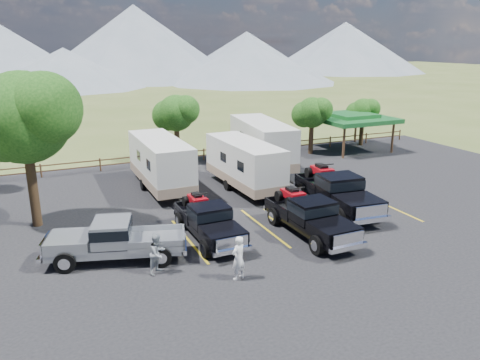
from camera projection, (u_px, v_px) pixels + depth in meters
name	position (u px, v px, depth m)	size (l,w,h in m)	color
ground	(343.00, 252.00, 21.08)	(320.00, 320.00, 0.00)	#455323
asphalt_lot	(308.00, 228.00, 23.70)	(44.00, 34.00, 0.04)	black
stall_lines	(298.00, 221.00, 24.57)	(12.12, 5.50, 0.01)	gold
tree_big_nw	(23.00, 118.00, 22.48)	(5.54, 5.18, 7.84)	black
tree_ne_a	(312.00, 113.00, 38.49)	(3.11, 2.92, 4.76)	black
tree_ne_b	(363.00, 111.00, 41.81)	(2.77, 2.59, 4.27)	black
tree_north	(176.00, 113.00, 35.84)	(3.46, 3.24, 5.25)	black
rail_fence	(227.00, 151.00, 37.88)	(36.12, 0.12, 1.00)	brown
pavilion	(351.00, 118.00, 40.25)	(6.20, 6.20, 3.22)	brown
mountain_range	(44.00, 47.00, 108.63)	(209.00, 71.00, 20.00)	slate
rig_left	(208.00, 220.00, 22.26)	(2.07, 5.73, 1.90)	black
rig_center	(309.00, 215.00, 22.66)	(2.24, 6.14, 2.04)	black
rig_right	(336.00, 191.00, 26.03)	(2.96, 7.06, 2.30)	black
trailer_left	(161.00, 163.00, 29.49)	(2.50, 9.31, 3.25)	silver
trailer_center	(244.00, 165.00, 29.50)	(2.54, 8.91, 3.10)	silver
trailer_right	(262.00, 144.00, 34.43)	(3.60, 10.09, 3.49)	silver
pickup_silver	(116.00, 240.00, 19.98)	(6.33, 3.54, 1.81)	#9DA2A6
person_a	(238.00, 258.00, 18.37)	(0.66, 0.44, 1.82)	white
person_b	(158.00, 254.00, 18.89)	(0.82, 0.64, 1.69)	gray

